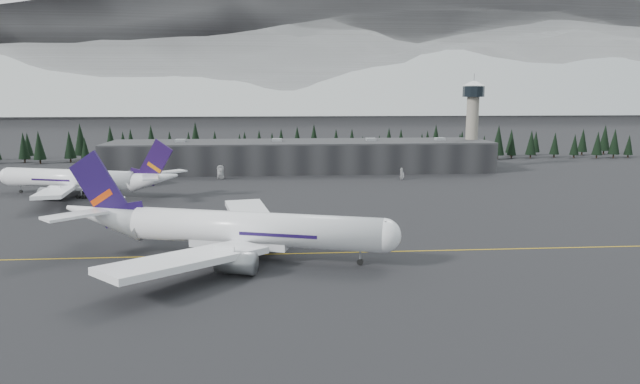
{
  "coord_description": "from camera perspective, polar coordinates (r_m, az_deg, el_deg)",
  "views": [
    {
      "loc": [
        -10.64,
        -115.54,
        32.69
      ],
      "look_at": [
        0.0,
        20.0,
        9.0
      ],
      "focal_mm": 32.0,
      "sensor_mm": 36.0,
      "label": 1
    }
  ],
  "objects": [
    {
      "name": "ground",
      "position": [
        120.55,
        0.75,
        -5.85
      ],
      "size": [
        1400.0,
        1400.0,
        0.0
      ],
      "primitive_type": "plane",
      "color": "black",
      "rests_on": "ground"
    },
    {
      "name": "control_tower",
      "position": [
        258.33,
        15.01,
        7.49
      ],
      "size": [
        10.0,
        10.0,
        37.7
      ],
      "color": "gray",
      "rests_on": "ground"
    },
    {
      "name": "jet_parked",
      "position": [
        197.3,
        -22.4,
        1.16
      ],
      "size": [
        62.48,
        56.5,
        18.82
      ],
      "rotation": [
        0.0,
        0.0,
        2.84
      ],
      "color": "white",
      "rests_on": "ground"
    },
    {
      "name": "treeline",
      "position": [
        278.89,
        -2.29,
        4.69
      ],
      "size": [
        360.0,
        20.0,
        15.0
      ],
      "primitive_type": "cube",
      "color": "black",
      "rests_on": "ground"
    },
    {
      "name": "mountain_ridge",
      "position": [
        1116.07,
        -3.98,
        8.18
      ],
      "size": [
        4400.0,
        900.0,
        420.0
      ],
      "primitive_type": null,
      "color": "white",
      "rests_on": "ground"
    },
    {
      "name": "taxiline",
      "position": [
        118.63,
        0.84,
        -6.11
      ],
      "size": [
        400.0,
        0.4,
        0.02
      ],
      "primitive_type": "cube",
      "color": "gold",
      "rests_on": "ground"
    },
    {
      "name": "jet_main",
      "position": [
        116.18,
        -9.41,
        -3.57
      ],
      "size": [
        69.72,
        63.1,
        20.99
      ],
      "rotation": [
        0.0,
        0.0,
        -0.29
      ],
      "color": "white",
      "rests_on": "ground"
    },
    {
      "name": "terminal",
      "position": [
        242.22,
        -1.95,
        3.62
      ],
      "size": [
        160.0,
        30.0,
        12.6
      ],
      "color": "black",
      "rests_on": "ground"
    },
    {
      "name": "gse_vehicle_a",
      "position": [
        221.97,
        -9.9,
        1.46
      ],
      "size": [
        3.02,
        5.63,
        1.5
      ],
      "primitive_type": "imported",
      "rotation": [
        0.0,
        0.0,
        -0.1
      ],
      "color": "silver",
      "rests_on": "ground"
    },
    {
      "name": "gse_vehicle_b",
      "position": [
        219.83,
        8.22,
        1.43
      ],
      "size": [
        4.65,
        2.08,
        1.55
      ],
      "primitive_type": "imported",
      "rotation": [
        0.0,
        0.0,
        -1.63
      ],
      "color": "silver",
      "rests_on": "ground"
    }
  ]
}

